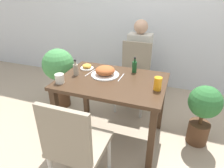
# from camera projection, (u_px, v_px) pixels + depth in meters

# --- Properties ---
(ground_plane) EXTENTS (16.00, 16.00, 0.00)m
(ground_plane) POSITION_uv_depth(u_px,v_px,m) (112.00, 135.00, 2.37)
(ground_plane) COLOR tan
(wall_back) EXTENTS (8.00, 0.05, 2.60)m
(wall_back) POSITION_uv_depth(u_px,v_px,m) (146.00, 6.00, 3.08)
(wall_back) COLOR silver
(wall_back) RESTS_ON ground_plane
(dining_table) EXTENTS (1.09, 0.76, 0.73)m
(dining_table) POSITION_uv_depth(u_px,v_px,m) (112.00, 89.00, 2.09)
(dining_table) COLOR #3D2819
(dining_table) RESTS_ON ground_plane
(chair_near) EXTENTS (0.42, 0.42, 0.92)m
(chair_near) POSITION_uv_depth(u_px,v_px,m) (75.00, 144.00, 1.51)
(chair_near) COLOR gray
(chair_near) RESTS_ON ground_plane
(chair_far) EXTENTS (0.42, 0.42, 0.92)m
(chair_far) POSITION_uv_depth(u_px,v_px,m) (134.00, 72.00, 2.73)
(chair_far) COLOR gray
(chair_far) RESTS_ON ground_plane
(food_plate) EXTENTS (0.30, 0.30, 0.10)m
(food_plate) POSITION_uv_depth(u_px,v_px,m) (105.00, 71.00, 2.12)
(food_plate) COLOR white
(food_plate) RESTS_ON dining_table
(side_plate) EXTENTS (0.15, 0.15, 0.06)m
(side_plate) POSITION_uv_depth(u_px,v_px,m) (87.00, 67.00, 2.30)
(side_plate) COLOR white
(side_plate) RESTS_ON dining_table
(drink_cup) EXTENTS (0.09, 0.09, 0.09)m
(drink_cup) POSITION_uv_depth(u_px,v_px,m) (60.00, 79.00, 1.96)
(drink_cup) COLOR silver
(drink_cup) RESTS_ON dining_table
(juice_glass) EXTENTS (0.07, 0.07, 0.13)m
(juice_glass) POSITION_uv_depth(u_px,v_px,m) (158.00, 84.00, 1.82)
(juice_glass) COLOR orange
(juice_glass) RESTS_ON dining_table
(sauce_bottle) EXTENTS (0.05, 0.05, 0.18)m
(sauce_bottle) POSITION_uv_depth(u_px,v_px,m) (134.00, 66.00, 2.19)
(sauce_bottle) COLOR #194C23
(sauce_bottle) RESTS_ON dining_table
(condiment_bottle) EXTENTS (0.05, 0.05, 0.18)m
(condiment_bottle) POSITION_uv_depth(u_px,v_px,m) (76.00, 69.00, 2.12)
(condiment_bottle) COLOR gray
(condiment_bottle) RESTS_ON dining_table
(fork_utensil) EXTENTS (0.04, 0.20, 0.00)m
(fork_utensil) POSITION_uv_depth(u_px,v_px,m) (90.00, 73.00, 2.20)
(fork_utensil) COLOR silver
(fork_utensil) RESTS_ON dining_table
(spoon_utensil) EXTENTS (0.01, 0.20, 0.00)m
(spoon_utensil) POSITION_uv_depth(u_px,v_px,m) (121.00, 77.00, 2.09)
(spoon_utensil) COLOR silver
(spoon_utensil) RESTS_ON dining_table
(potted_plant_left) EXTENTS (0.43, 0.43, 0.85)m
(potted_plant_left) POSITION_uv_depth(u_px,v_px,m) (59.00, 70.00, 2.72)
(potted_plant_left) COLOR #51331E
(potted_plant_left) RESTS_ON ground_plane
(potted_plant_right) EXTENTS (0.34, 0.34, 0.70)m
(potted_plant_right) POSITION_uv_depth(u_px,v_px,m) (203.00, 110.00, 2.09)
(potted_plant_right) COLOR #51331E
(potted_plant_right) RESTS_ON ground_plane
(person_figure) EXTENTS (0.34, 0.22, 1.17)m
(person_figure) POSITION_uv_depth(u_px,v_px,m) (139.00, 60.00, 3.03)
(person_figure) COLOR #2D3347
(person_figure) RESTS_ON ground_plane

